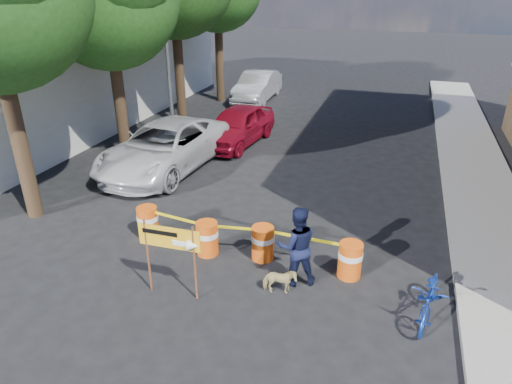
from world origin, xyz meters
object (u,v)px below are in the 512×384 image
Objects in this scene: pedestrian at (297,246)px; dog at (280,281)px; sedan_silver at (257,86)px; barrel_mid_left at (207,238)px; barrel_far_left at (148,222)px; bicycle at (434,279)px; barrel_mid_right at (263,242)px; suv_white at (165,147)px; barrel_far_right at (350,259)px; sedan_red at (237,125)px; detour_sign at (177,245)px.

pedestrian reaches higher than dog.
sedan_silver is at bearing -92.65° from pedestrian.
barrel_mid_left reaches higher than dog.
bicycle is (7.26, -1.14, 0.49)m from barrel_far_left.
bicycle reaches higher than barrel_mid_right.
sedan_silver is at bearing 94.56° from suv_white.
dog is (2.20, -1.03, -0.15)m from barrel_mid_left.
barrel_far_right is 1.18× the size of dog.
dog is 10.50m from sedan_red.
sedan_red reaches higher than barrel_mid_right.
barrel_far_left is 0.46× the size of pedestrian.
barrel_mid_left is (1.88, -0.28, 0.00)m from barrel_far_left.
barrel_mid_right is 1.18× the size of dog.
pedestrian is at bearing -55.07° from sedan_red.
pedestrian is (4.32, -0.77, 0.50)m from barrel_far_left.
barrel_mid_left is 2.44m from dog.
bicycle is 10.84m from suv_white.
sedan_red is (-2.26, 8.45, 0.33)m from barrel_mid_left.
sedan_silver is at bearing 100.97° from detour_sign.
suv_white is at bearing -106.26° from sedan_red.
barrel_far_right is 8.84m from suv_white.
sedan_red is at bearing 114.11° from barrel_mid_right.
pedestrian is at bearing -10.06° from barrel_far_left.
bicycle is at bearing 149.62° from pedestrian.
barrel_far_left is 0.15× the size of suv_white.
suv_white is (-1.92, 4.62, 0.39)m from barrel_far_left.
barrel_mid_right is at bearing -57.83° from pedestrian.
dog is at bearing -57.63° from sedan_red.
dog is 0.16× the size of sedan_red.
bicycle reaches higher than dog.
sedan_red is (-5.88, 8.34, 0.33)m from barrel_far_right.
detour_sign reaches higher than barrel_far_right.
barrel_far_right is at bearing -47.66° from sedan_red.
pedestrian reaches higher than sedan_silver.
barrel_mid_left is at bearing -171.25° from barrel_mid_right.
bicycle reaches higher than barrel_far_right.
barrel_far_right is at bearing 161.11° from bicycle.
barrel_mid_left is 1.18× the size of dog.
barrel_mid_left is 2.00m from detour_sign.
detour_sign is at bearing -159.92° from bicycle.
barrel_mid_right is at bearing 174.72° from bicycle.
sedan_red is at bearing 71.13° from suv_white.
sedan_silver is (-3.93, 17.96, -0.53)m from detour_sign.
dog is 18.22m from sedan_silver.
pedestrian reaches higher than barrel_far_left.
barrel_mid_left is 2.54m from pedestrian.
barrel_far_left is 16.00m from sedan_silver.
barrel_mid_left is at bearing 92.72° from detour_sign.
barrel_far_left is 5.50m from barrel_far_right.
barrel_far_right is (2.19, -0.10, 0.00)m from barrel_mid_right.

